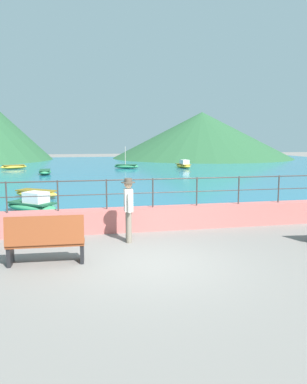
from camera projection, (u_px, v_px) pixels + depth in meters
The scene contains 14 objects.
ground_plane at pixel (152, 264), 8.58m from camera, with size 120.00×120.00×0.00m, color slate.
promenade_wall at pixel (130, 219), 11.63m from camera, with size 20.00×0.56×0.70m, color #BC605B.
railing at pixel (130, 188), 11.50m from camera, with size 18.44×0.04×0.90m.
lake_water at pixel (92, 170), 33.59m from camera, with size 64.00×44.32×0.06m, color #236B89.
hill_secondary at pixel (202, 135), 52.47m from camera, with size 24.76×24.76×6.31m, color #285633.
bench_main at pixel (46, 240), 8.48m from camera, with size 1.73×0.64×1.13m.
person_walking at pixel (128, 207), 10.27m from camera, with size 0.38×0.57×1.75m.
bollard at pixel (70, 231), 10.48m from camera, with size 0.24×0.24×0.53m, color gray.
boat_0 at pixel (45, 172), 29.00m from camera, with size 0.97×2.32×0.36m.
boat_1 at pixel (126, 166), 34.70m from camera, with size 2.47×1.71×1.99m.
boat_2 at pixel (36, 193), 17.67m from camera, with size 2.38×2.10×0.36m.
boat_3 at pixel (183, 165), 35.14m from camera, with size 1.27×2.42×0.76m.
boat_4 at pixel (14, 167), 34.00m from camera, with size 2.47×1.77×0.36m.
boat_5 at pixel (32, 205), 14.33m from camera, with size 2.34×2.17×0.76m.
Camera 1 is at (-1.70, -8.09, 2.82)m, focal length 35.63 mm.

